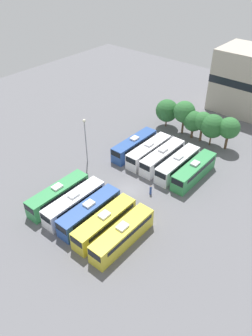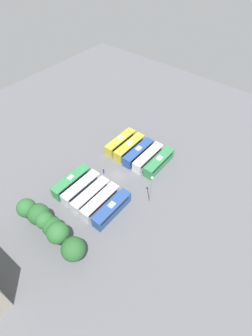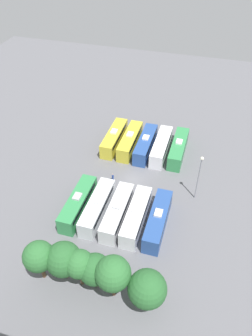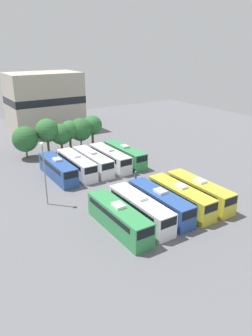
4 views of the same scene
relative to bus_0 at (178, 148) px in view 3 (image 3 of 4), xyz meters
name	(u,v)px [view 3 (image 3 of 4)]	position (x,y,z in m)	size (l,w,h in m)	color
ground_plane	(133,180)	(6.65, 9.68, -1.69)	(124.86, 124.86, 0.00)	slate
bus_0	(178,148)	(0.00, 0.00, 0.00)	(2.60, 11.07, 3.43)	#338C4C
bus_1	(161,146)	(3.40, 0.34, 0.00)	(2.60, 11.07, 3.43)	silver
bus_2	(145,144)	(6.60, 0.47, 0.00)	(2.60, 11.07, 3.43)	#284C93
bus_3	(130,141)	(9.93, 0.24, 0.00)	(2.60, 11.07, 3.43)	gold
bus_4	(114,138)	(13.36, 0.17, 0.00)	(2.60, 11.07, 3.43)	gold
bus_5	(158,220)	(0.01, 19.30, 0.00)	(2.60, 11.07, 3.43)	#284C93
bus_6	(136,216)	(3.46, 19.45, 0.00)	(2.60, 11.07, 3.43)	silver
bus_7	(117,212)	(6.57, 19.50, 0.00)	(2.60, 11.07, 3.43)	silver
bus_8	(97,207)	(10.00, 19.38, 0.00)	(2.60, 11.07, 3.43)	silver
bus_9	(78,203)	(13.29, 19.52, 0.00)	(2.60, 11.07, 3.43)	#338C4C
worker_person	(113,178)	(10.08, 11.14, -0.85)	(0.36, 0.36, 1.79)	navy
light_pole	(200,172)	(-4.86, 11.07, 4.31)	(0.60, 0.60, 9.02)	gray
tree_0	(147,289)	(-1.32, 32.19, 2.15)	(4.92, 4.92, 6.30)	brown
tree_1	(113,273)	(3.08, 32.04, 3.31)	(4.59, 4.59, 7.31)	brown
tree_2	(95,269)	(5.73, 31.54, 2.24)	(4.23, 4.23, 6.06)	brown
tree_3	(79,264)	(7.72, 31.70, 2.82)	(3.84, 3.84, 6.46)	brown
tree_4	(63,259)	(10.05, 31.50, 2.64)	(4.76, 4.76, 6.71)	brown
tree_5	(39,257)	(13.15, 32.24, 2.99)	(4.22, 4.22, 6.82)	brown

